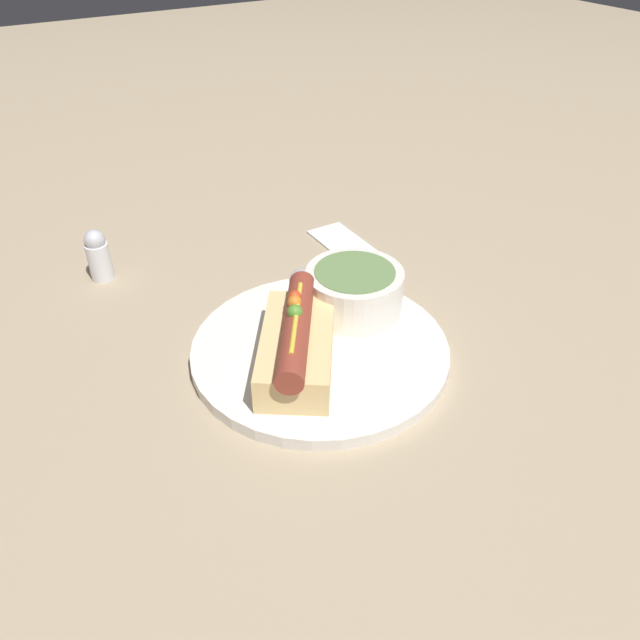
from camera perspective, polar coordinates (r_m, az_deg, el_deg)
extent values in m
plane|color=tan|center=(0.68, 0.00, -3.23)|extent=(4.00, 4.00, 0.00)
cylinder|color=white|center=(0.68, 0.00, -2.77)|extent=(0.28, 0.28, 0.01)
cube|color=#E5C17F|center=(0.64, -2.12, -2.63)|extent=(0.17, 0.14, 0.04)
cylinder|color=brown|center=(0.62, -2.18, -0.68)|extent=(0.16, 0.12, 0.03)
sphere|color=orange|center=(0.63, -2.35, 1.64)|extent=(0.01, 0.01, 0.01)
sphere|color=#C63F1E|center=(0.64, -2.31, 2.11)|extent=(0.01, 0.01, 0.01)
sphere|color=#518C2D|center=(0.62, -2.31, 0.72)|extent=(0.02, 0.02, 0.02)
cylinder|color=gold|center=(0.61, -2.21, 0.31)|extent=(0.10, 0.07, 0.01)
cylinder|color=silver|center=(0.71, 3.14, 2.69)|extent=(0.11, 0.11, 0.05)
cylinder|color=#66844C|center=(0.70, 3.19, 4.03)|extent=(0.09, 0.09, 0.01)
cube|color=#B7B7BC|center=(0.71, -2.64, 0.56)|extent=(0.09, 0.08, 0.00)
ellipsoid|color=#B7B7BC|center=(0.77, -1.74, 3.97)|extent=(0.05, 0.04, 0.01)
cube|color=white|center=(0.89, 1.97, 7.26)|extent=(0.10, 0.06, 0.01)
cylinder|color=silver|center=(0.84, -19.49, 5.07)|extent=(0.03, 0.03, 0.05)
sphere|color=silver|center=(0.83, -19.92, 6.91)|extent=(0.03, 0.03, 0.03)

